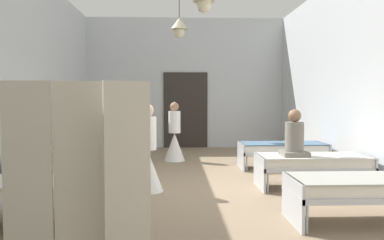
% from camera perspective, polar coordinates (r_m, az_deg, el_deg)
% --- Properties ---
extents(ground_plane, '(6.85, 12.11, 0.10)m').
position_cam_1_polar(ground_plane, '(6.75, 0.22, -10.58)').
color(ground_plane, '#8C755B').
extents(room_shell, '(6.65, 11.71, 4.13)m').
position_cam_1_polar(room_shell, '(7.90, -0.20, 6.93)').
color(room_shell, silver).
rests_on(room_shell, ground).
extents(bed_left_row_0, '(1.90, 0.84, 0.57)m').
position_cam_1_polar(bed_left_row_0, '(5.10, -23.10, -9.68)').
color(bed_left_row_0, '#B7BCC1').
rests_on(bed_left_row_0, ground).
extents(bed_right_row_0, '(1.90, 0.84, 0.57)m').
position_cam_1_polar(bed_right_row_0, '(5.33, 24.42, -9.16)').
color(bed_right_row_0, '#B7BCC1').
rests_on(bed_right_row_0, ground).
extents(bed_left_row_1, '(1.90, 0.84, 0.57)m').
position_cam_1_polar(bed_left_row_1, '(6.88, -17.45, -6.30)').
color(bed_left_row_1, '#B7BCC1').
rests_on(bed_left_row_1, ground).
extents(bed_right_row_1, '(1.90, 0.84, 0.57)m').
position_cam_1_polar(bed_right_row_1, '(7.05, 17.43, -6.08)').
color(bed_right_row_1, '#B7BCC1').
rests_on(bed_right_row_1, ground).
extents(bed_left_row_2, '(1.90, 0.84, 0.57)m').
position_cam_1_polar(bed_left_row_2, '(8.71, -14.18, -4.30)').
color(bed_left_row_2, '#B7BCC1').
rests_on(bed_left_row_2, ground).
extents(bed_right_row_2, '(1.90, 0.84, 0.57)m').
position_cam_1_polar(bed_right_row_2, '(8.84, 13.26, -4.17)').
color(bed_right_row_2, '#B7BCC1').
rests_on(bed_right_row_2, ground).
extents(nurse_near_aisle, '(0.52, 0.52, 1.49)m').
position_cam_1_polar(nurse_near_aisle, '(9.68, -2.61, -2.93)').
color(nurse_near_aisle, white).
rests_on(nurse_near_aisle, ground).
extents(nurse_mid_aisle, '(0.52, 0.52, 1.49)m').
position_cam_1_polar(nurse_mid_aisle, '(6.52, -6.60, -5.89)').
color(nurse_mid_aisle, white).
rests_on(nurse_mid_aisle, ground).
extents(patient_seated_primary, '(0.44, 0.44, 0.80)m').
position_cam_1_polar(patient_seated_primary, '(6.82, 14.92, -2.70)').
color(patient_seated_primary, slate).
rests_on(patient_seated_primary, bed_right_row_1).
extents(patient_seated_secondary, '(0.44, 0.44, 0.80)m').
position_cam_1_polar(patient_seated_secondary, '(6.82, -14.48, -2.70)').
color(patient_seated_secondary, slate).
rests_on(patient_seated_secondary, bed_left_row_1).
extents(privacy_screen, '(1.24, 0.25, 1.70)m').
position_cam_1_polar(privacy_screen, '(3.45, -16.48, -8.64)').
color(privacy_screen, '#BCB29E').
rests_on(privacy_screen, ground).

